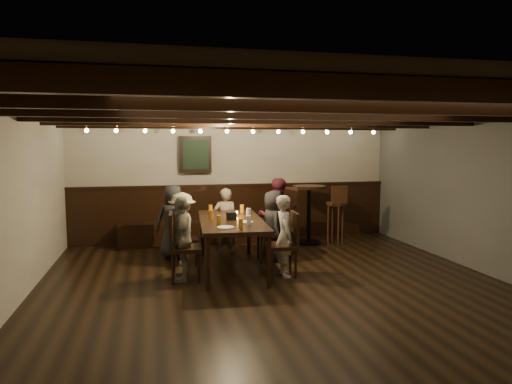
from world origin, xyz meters
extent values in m
plane|color=black|center=(0.00, 0.00, 0.00)|extent=(7.00, 7.00, 0.00)
plane|color=black|center=(0.00, 0.00, 2.40)|extent=(7.00, 7.00, 0.00)
plane|color=#B8B1A1|center=(0.00, 3.50, 1.20)|extent=(6.50, 0.00, 6.50)
plane|color=#575754|center=(3.25, 0.00, 1.20)|extent=(0.00, 7.00, 7.00)
plane|color=#B8B1A1|center=(-3.25, 0.00, 1.20)|extent=(0.00, 7.00, 7.00)
cube|color=black|center=(0.00, 3.46, 0.55)|extent=(6.50, 0.08, 1.10)
cube|color=black|center=(-0.80, 3.20, 0.23)|extent=(3.00, 0.45, 0.45)
cube|color=black|center=(-0.80, 3.40, 1.75)|extent=(0.62, 0.12, 0.72)
cube|color=black|center=(-0.80, 3.33, 1.75)|extent=(0.50, 0.02, 0.58)
cube|color=black|center=(0.00, -2.90, 2.31)|extent=(6.50, 0.10, 0.16)
cube|color=black|center=(0.00, -1.74, 2.31)|extent=(6.50, 0.10, 0.16)
cube|color=black|center=(0.00, -0.58, 2.31)|extent=(6.50, 0.10, 0.16)
cube|color=black|center=(0.00, 0.58, 2.31)|extent=(6.50, 0.10, 0.16)
cube|color=black|center=(0.00, 1.74, 2.31)|extent=(6.50, 0.10, 0.16)
cube|color=black|center=(0.00, 2.90, 2.31)|extent=(6.50, 0.10, 0.16)
sphere|color=#FFE099|center=(-2.75, 2.88, 2.19)|extent=(0.07, 0.07, 0.07)
sphere|color=#FFE099|center=(-1.38, 2.88, 2.19)|extent=(0.07, 0.07, 0.07)
sphere|color=#FFE099|center=(0.00, 2.88, 2.19)|extent=(0.07, 0.07, 0.07)
sphere|color=#FFE099|center=(1.38, 2.88, 2.19)|extent=(0.07, 0.07, 0.07)
sphere|color=#FFE099|center=(2.75, 2.88, 2.19)|extent=(0.07, 0.07, 0.07)
cube|color=black|center=(-0.46, 1.21, 0.76)|extent=(1.09, 2.18, 0.06)
cylinder|color=black|center=(-0.94, 0.24, 0.36)|extent=(0.06, 0.06, 0.73)
cylinder|color=black|center=(-0.81, 2.23, 0.36)|extent=(0.06, 0.06, 0.73)
cylinder|color=black|center=(-0.12, 0.19, 0.36)|extent=(0.06, 0.06, 0.73)
cylinder|color=black|center=(0.02, 2.17, 0.36)|extent=(0.06, 0.06, 0.73)
cube|color=black|center=(-1.13, 1.70, 0.40)|extent=(0.42, 0.42, 0.05)
cube|color=black|center=(-1.31, 1.72, 0.64)|extent=(0.06, 0.39, 0.43)
cube|color=black|center=(-1.19, 0.81, 0.46)|extent=(0.48, 0.48, 0.05)
cube|color=black|center=(-1.40, 0.82, 0.74)|extent=(0.07, 0.45, 0.49)
cube|color=black|center=(0.26, 1.61, 0.46)|extent=(0.47, 0.47, 0.05)
cube|color=black|center=(0.46, 1.60, 0.72)|extent=(0.07, 0.44, 0.48)
cube|color=black|center=(0.20, 0.71, 0.45)|extent=(0.46, 0.46, 0.05)
cube|color=black|center=(0.40, 0.70, 0.72)|extent=(0.07, 0.44, 0.48)
imported|color=#252527|center=(-1.30, 2.17, 0.63)|extent=(0.65, 0.44, 1.27)
imported|color=gray|center=(-0.39, 2.26, 0.59)|extent=(0.45, 0.31, 1.18)
imported|color=#591E2C|center=(0.50, 2.04, 0.68)|extent=(0.69, 0.56, 1.36)
imported|color=#B1AB95|center=(-1.18, 1.71, 0.59)|extent=(0.49, 0.79, 1.18)
imported|color=gray|center=(-1.24, 0.81, 0.61)|extent=(0.35, 0.73, 1.22)
imported|color=black|center=(0.31, 1.61, 0.59)|extent=(0.42, 0.60, 1.18)
imported|color=#B5A799|center=(0.25, 0.71, 0.60)|extent=(0.32, 0.46, 1.21)
cylinder|color=#BF7219|center=(-0.70, 1.93, 0.86)|extent=(0.07, 0.07, 0.14)
cylinder|color=#BF7219|center=(-0.17, 1.84, 0.86)|extent=(0.07, 0.07, 0.14)
cylinder|color=#BF7219|center=(-0.76, 1.33, 0.86)|extent=(0.07, 0.07, 0.14)
cylinder|color=silver|center=(-0.15, 1.39, 0.86)|extent=(0.07, 0.07, 0.14)
cylinder|color=#BF7219|center=(-0.71, 0.77, 0.86)|extent=(0.07, 0.07, 0.14)
cylinder|color=silver|center=(-0.30, 0.65, 0.86)|extent=(0.07, 0.07, 0.14)
cylinder|color=#BF7219|center=(-0.47, 0.41, 0.86)|extent=(0.07, 0.07, 0.14)
cylinder|color=white|center=(-0.66, 0.52, 0.80)|extent=(0.24, 0.24, 0.01)
cylinder|color=white|center=(-0.31, 0.90, 0.80)|extent=(0.24, 0.24, 0.01)
cube|color=black|center=(-0.47, 1.16, 0.85)|extent=(0.15, 0.10, 0.12)
cylinder|color=beige|center=(-0.32, 1.50, 0.82)|extent=(0.05, 0.05, 0.05)
cylinder|color=black|center=(1.33, 2.73, 0.02)|extent=(0.47, 0.47, 0.04)
cylinder|color=black|center=(1.33, 2.73, 0.56)|extent=(0.08, 0.08, 1.08)
cylinder|color=black|center=(1.33, 2.73, 1.12)|extent=(0.65, 0.65, 0.05)
cylinder|color=#351C10|center=(0.83, 2.53, 0.80)|extent=(0.37, 0.37, 0.05)
cube|color=#351C10|center=(0.81, 2.36, 0.99)|extent=(0.32, 0.07, 0.34)
cylinder|color=#351C10|center=(1.83, 2.58, 0.80)|extent=(0.37, 0.37, 0.05)
cube|color=#351C10|center=(1.83, 2.41, 0.99)|extent=(0.32, 0.03, 0.34)
camera|label=1|loc=(-1.63, -5.66, 1.95)|focal=32.00mm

